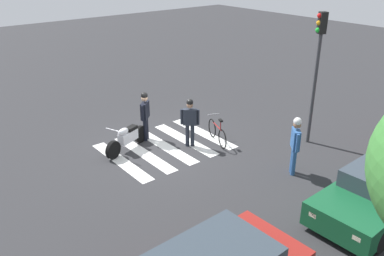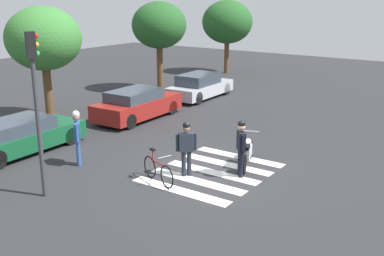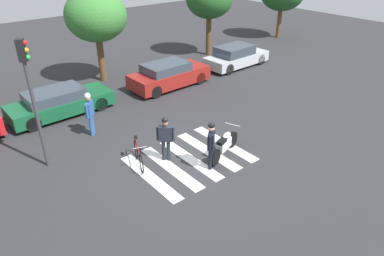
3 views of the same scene
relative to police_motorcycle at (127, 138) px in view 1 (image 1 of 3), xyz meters
The scene contains 9 objects.
ground_plane 1.40m from the police_motorcycle, 152.58° to the left, with size 60.00×60.00×0.00m, color #2B2B2D.
police_motorcycle is the anchor object (origin of this frame).
leaning_bicycle 3.23m from the police_motorcycle, 151.80° to the left, with size 0.69×1.63×1.01m.
officer_on_foot 1.18m from the police_motorcycle, 163.04° to the right, with size 0.55×0.48×1.85m.
officer_by_motorcycle 2.28m from the police_motorcycle, 149.02° to the left, with size 0.51×0.49×1.78m.
pedestrian_bystander 5.69m from the police_motorcycle, 124.09° to the left, with size 0.50×0.54×1.89m.
crosswalk_stripes 1.40m from the police_motorcycle, 152.58° to the left, with size 4.05×3.36×0.01m.
car_green_compact 8.17m from the police_motorcycle, 115.16° to the left, with size 4.73×1.89×1.27m.
traffic_light_pole 7.03m from the police_motorcycle, 146.76° to the left, with size 0.36×0.32×4.64m.
Camera 1 is at (7.42, 10.71, 6.41)m, focal length 37.78 mm.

